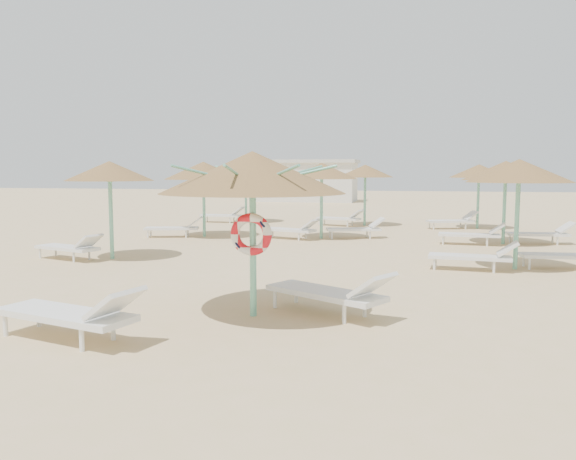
# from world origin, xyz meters

# --- Properties ---
(ground) EXTENTS (120.00, 120.00, 0.00)m
(ground) POSITION_xyz_m (0.00, 0.00, 0.00)
(ground) COLOR tan
(ground) RESTS_ON ground
(main_palapa) EXTENTS (3.00, 3.00, 2.69)m
(main_palapa) POSITION_xyz_m (0.08, -0.04, 2.34)
(main_palapa) COLOR #6DBEA0
(main_palapa) RESTS_ON ground
(lounger_main_a) EXTENTS (2.41, 1.24, 0.84)m
(lounger_main_a) POSITION_xyz_m (-1.99, -1.93, 0.40)
(lounger_main_a) COLOR white
(lounger_main_a) RESTS_ON ground
(lounger_main_b) EXTENTS (2.30, 1.70, 0.82)m
(lounger_main_b) POSITION_xyz_m (1.34, 0.28, 0.39)
(lounger_main_b) COLOR white
(lounger_main_b) RESTS_ON ground
(palapa_field) EXTENTS (18.99, 14.50, 2.71)m
(palapa_field) POSITION_xyz_m (1.56, 10.17, 2.30)
(palapa_field) COLOR #6DBEA0
(palapa_field) RESTS_ON ground
(service_hut) EXTENTS (8.40, 4.40, 3.25)m
(service_hut) POSITION_xyz_m (-6.00, 35.00, 1.64)
(service_hut) COLOR silver
(service_hut) RESTS_ON ground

